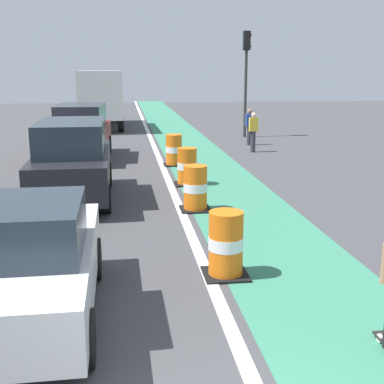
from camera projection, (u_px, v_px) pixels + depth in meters
The scene contains 13 objects.
bike_lane_strip at pixel (217, 180), 15.83m from camera, with size 2.50×80.00×0.01m, color #387F60.
lane_divider_stripe at pixel (169, 181), 15.63m from camera, with size 0.20×80.00×0.01m, color silver.
parked_sedan_nearest at pixel (23, 263), 6.77m from camera, with size 1.95×4.12×1.70m.
parked_suv_second at pixel (73, 160), 13.20m from camera, with size 1.96×4.62×2.04m.
parked_suv_third at pixel (82, 131), 19.33m from camera, with size 2.10×4.69×2.04m.
traffic_barrel_front at pixel (226, 245), 8.37m from camera, with size 0.73×0.73×1.09m.
traffic_barrel_mid at pixel (195, 189), 12.31m from camera, with size 0.73×0.73×1.09m.
traffic_barrel_back at pixel (187, 167), 15.04m from camera, with size 0.73×0.73×1.09m.
traffic_barrel_far at pixel (174, 150), 18.09m from camera, with size 0.73×0.73×1.09m.
delivery_truck_down_block at pixel (101, 95), 29.46m from camera, with size 2.49×7.65×3.23m.
traffic_light_corner at pixel (246, 65), 25.00m from camera, with size 0.41×0.32×5.10m.
pedestrian_crossing at pixel (253, 131), 20.89m from camera, with size 0.34×0.20×1.61m.
pedestrian_waiting at pixel (249, 126), 22.83m from camera, with size 0.34×0.20×1.61m.
Camera 1 is at (-0.41, -3.24, 3.32)m, focal length 48.13 mm.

